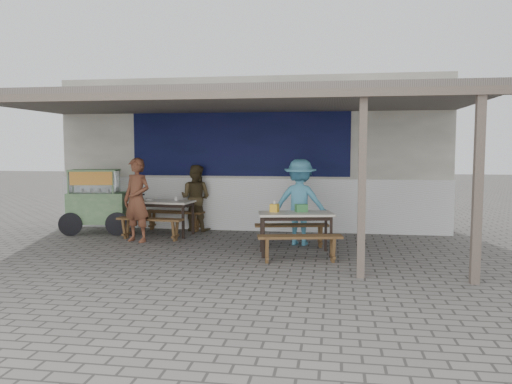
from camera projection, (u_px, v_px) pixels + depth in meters
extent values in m
plane|color=#64605B|center=(218.00, 258.00, 8.52)|extent=(60.00, 60.00, 0.00)
cube|color=silver|center=(252.00, 154.00, 11.92)|extent=(9.00, 1.20, 3.50)
cube|color=silver|center=(247.00, 204.00, 11.40)|extent=(9.00, 0.10, 1.20)
cube|color=#0E0F42|center=(239.00, 141.00, 11.31)|extent=(5.00, 0.03, 1.60)
cube|color=#635B54|center=(229.00, 101.00, 9.27)|extent=(9.00, 4.20, 0.12)
cube|color=#6C5C52|center=(200.00, 95.00, 7.26)|extent=(9.00, 0.12, 0.12)
cube|color=#6C5C52|center=(478.00, 187.00, 6.82)|extent=(0.12, 0.12, 2.70)
cube|color=#6C5C52|center=(362.00, 185.00, 7.16)|extent=(0.11, 0.11, 2.70)
cube|color=beige|center=(162.00, 202.00, 10.77)|extent=(1.37, 0.79, 0.04)
cube|color=black|center=(162.00, 204.00, 10.77)|extent=(1.26, 0.68, 0.06)
cube|color=black|center=(132.00, 220.00, 10.69)|extent=(0.05, 0.05, 0.71)
cube|color=black|center=(183.00, 222.00, 10.39)|extent=(0.05, 0.05, 0.71)
cube|color=black|center=(144.00, 216.00, 11.21)|extent=(0.05, 0.05, 0.71)
cube|color=black|center=(193.00, 218.00, 10.91)|extent=(0.05, 0.05, 0.71)
cube|color=brown|center=(150.00, 219.00, 10.22)|extent=(1.43, 0.42, 0.04)
cube|color=brown|center=(126.00, 229.00, 10.38)|extent=(0.08, 0.28, 0.41)
cube|color=brown|center=(175.00, 231.00, 10.10)|extent=(0.08, 0.28, 0.41)
cube|color=brown|center=(174.00, 212.00, 11.36)|extent=(1.43, 0.42, 0.04)
cube|color=brown|center=(152.00, 221.00, 11.52)|extent=(0.08, 0.28, 0.41)
cube|color=brown|center=(197.00, 223.00, 11.24)|extent=(0.08, 0.28, 0.41)
cube|color=beige|center=(296.00, 214.00, 8.78)|extent=(1.39, 0.87, 0.04)
cube|color=black|center=(296.00, 217.00, 8.78)|extent=(1.27, 0.75, 0.06)
cube|color=black|center=(263.00, 238.00, 8.53)|extent=(0.05, 0.05, 0.71)
cube|color=black|center=(331.00, 237.00, 8.58)|extent=(0.05, 0.05, 0.71)
cube|color=black|center=(262.00, 232.00, 9.04)|extent=(0.05, 0.05, 0.71)
cube|color=black|center=(326.00, 232.00, 9.09)|extent=(0.05, 0.05, 0.71)
cube|color=brown|center=(300.00, 237.00, 8.19)|extent=(1.42, 0.54, 0.04)
cube|color=brown|center=(267.00, 250.00, 8.19)|extent=(0.10, 0.28, 0.41)
cube|color=brown|center=(333.00, 250.00, 8.23)|extent=(0.10, 0.28, 0.41)
cube|color=brown|center=(292.00, 225.00, 9.42)|extent=(1.42, 0.54, 0.04)
cube|color=brown|center=(263.00, 237.00, 9.42)|extent=(0.10, 0.28, 0.41)
cube|color=brown|center=(320.00, 237.00, 9.46)|extent=(0.10, 0.28, 0.41)
cube|color=#7FA26C|center=(97.00, 207.00, 11.03)|extent=(1.32, 0.88, 0.63)
cube|color=#7FA26C|center=(98.00, 222.00, 11.06)|extent=(1.27, 0.83, 0.05)
cylinder|color=black|center=(70.00, 224.00, 10.69)|extent=(0.50, 0.15, 0.50)
cylinder|color=black|center=(117.00, 224.00, 10.74)|extent=(0.50, 0.15, 0.50)
cube|color=silver|center=(95.00, 182.00, 10.97)|extent=(1.08, 0.74, 0.50)
cube|color=#7FA26C|center=(94.00, 170.00, 10.95)|extent=(1.13, 0.78, 0.04)
cube|color=#DE4834|center=(91.00, 178.00, 10.68)|extent=(0.88, 0.21, 0.29)
cylinder|color=black|center=(130.00, 195.00, 11.05)|extent=(0.62, 0.17, 0.04)
imported|color=brown|center=(137.00, 200.00, 10.00)|extent=(0.72, 0.59, 1.69)
imported|color=#4B3E25|center=(196.00, 198.00, 11.35)|extent=(0.83, 0.70, 1.51)
imported|color=#4C98B8|center=(300.00, 202.00, 9.69)|extent=(1.14, 0.74, 1.67)
cube|color=gold|center=(274.00, 208.00, 8.88)|extent=(0.16, 0.16, 0.14)
cube|color=#367940|center=(301.00, 208.00, 8.87)|extent=(0.24, 0.21, 0.14)
cylinder|color=silver|center=(176.00, 199.00, 10.75)|extent=(0.08, 0.08, 0.09)
imported|color=white|center=(150.00, 199.00, 10.79)|extent=(0.25, 0.25, 0.05)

